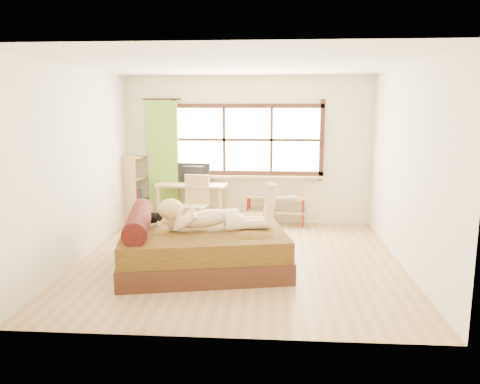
# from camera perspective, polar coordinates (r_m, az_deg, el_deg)

# --- Properties ---
(floor) EXTENTS (4.50, 4.50, 0.00)m
(floor) POSITION_cam_1_polar(r_m,az_deg,el_deg) (6.69, -0.12, -8.36)
(floor) COLOR #9E754C
(floor) RESTS_ON ground
(ceiling) EXTENTS (4.50, 4.50, 0.00)m
(ceiling) POSITION_cam_1_polar(r_m,az_deg,el_deg) (6.36, -0.13, 15.34)
(ceiling) COLOR white
(ceiling) RESTS_ON wall_back
(wall_back) EXTENTS (4.50, 0.00, 4.50)m
(wall_back) POSITION_cam_1_polar(r_m,az_deg,el_deg) (8.62, 0.95, 5.06)
(wall_back) COLOR silver
(wall_back) RESTS_ON floor
(wall_front) EXTENTS (4.50, 0.00, 4.50)m
(wall_front) POSITION_cam_1_polar(r_m,az_deg,el_deg) (4.17, -2.34, -0.71)
(wall_front) COLOR silver
(wall_front) RESTS_ON floor
(wall_left) EXTENTS (0.00, 4.50, 4.50)m
(wall_left) POSITION_cam_1_polar(r_m,az_deg,el_deg) (6.92, -19.07, 3.17)
(wall_left) COLOR silver
(wall_left) RESTS_ON floor
(wall_right) EXTENTS (0.00, 4.50, 4.50)m
(wall_right) POSITION_cam_1_polar(r_m,az_deg,el_deg) (6.62, 19.72, 2.82)
(wall_right) COLOR silver
(wall_right) RESTS_ON floor
(window) EXTENTS (2.80, 0.16, 1.46)m
(window) POSITION_cam_1_polar(r_m,az_deg,el_deg) (8.58, 0.95, 6.10)
(window) COLOR #FFEDBF
(window) RESTS_ON wall_back
(curtain) EXTENTS (0.55, 0.10, 2.20)m
(curtain) POSITION_cam_1_polar(r_m,az_deg,el_deg) (8.74, -9.31, 3.68)
(curtain) COLOR #578A25
(curtain) RESTS_ON wall_back
(bed) EXTENTS (2.45, 2.11, 0.82)m
(bed) POSITION_cam_1_polar(r_m,az_deg,el_deg) (6.39, -4.97, -6.58)
(bed) COLOR #34190F
(bed) RESTS_ON floor
(woman) EXTENTS (1.56, 0.72, 0.65)m
(woman) POSITION_cam_1_polar(r_m,az_deg,el_deg) (6.18, -3.26, -1.69)
(woman) COLOR #DFB18F
(woman) RESTS_ON bed
(kitten) EXTENTS (0.34, 0.19, 0.26)m
(kitten) POSITION_cam_1_polar(r_m,az_deg,el_deg) (6.53, -10.68, -2.94)
(kitten) COLOR black
(kitten) RESTS_ON bed
(desk) EXTENTS (1.32, 0.74, 0.78)m
(desk) POSITION_cam_1_polar(r_m,az_deg,el_deg) (8.52, -5.82, 0.38)
(desk) COLOR tan
(desk) RESTS_ON floor
(monitor) EXTENTS (0.62, 0.17, 0.36)m
(monitor) POSITION_cam_1_polar(r_m,az_deg,el_deg) (8.53, -5.79, 2.30)
(monitor) COLOR black
(monitor) RESTS_ON desk
(chair) EXTENTS (0.49, 0.49, 0.98)m
(chair) POSITION_cam_1_polar(r_m,az_deg,el_deg) (8.18, -5.45, -0.99)
(chair) COLOR tan
(chair) RESTS_ON floor
(pipe_shelf) EXTENTS (1.12, 0.39, 0.62)m
(pipe_shelf) POSITION_cam_1_polar(r_m,az_deg,el_deg) (8.57, 4.46, -1.42)
(pipe_shelf) COLOR tan
(pipe_shelf) RESTS_ON floor
(cup) EXTENTS (0.12, 0.12, 0.09)m
(cup) POSITION_cam_1_polar(r_m,az_deg,el_deg) (8.54, 2.38, -0.15)
(cup) COLOR gray
(cup) RESTS_ON pipe_shelf
(book) EXTENTS (0.21, 0.27, 0.02)m
(book) POSITION_cam_1_polar(r_m,az_deg,el_deg) (8.55, 5.74, -0.42)
(book) COLOR gray
(book) RESTS_ON pipe_shelf
(bookshelf) EXTENTS (0.44, 0.61, 1.27)m
(bookshelf) POSITION_cam_1_polar(r_m,az_deg,el_deg) (8.92, -12.59, 0.41)
(bookshelf) COLOR tan
(bookshelf) RESTS_ON floor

